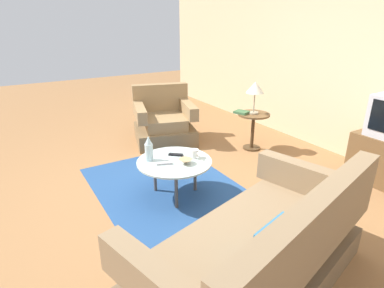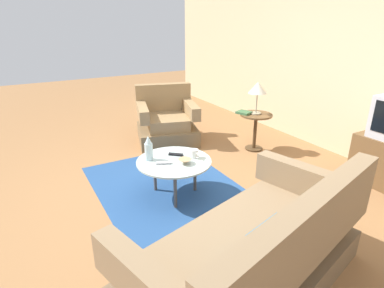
{
  "view_description": "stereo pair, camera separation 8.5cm",
  "coord_description": "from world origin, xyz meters",
  "px_view_note": "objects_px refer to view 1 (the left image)",
  "views": [
    {
      "loc": [
        2.78,
        -1.53,
        1.85
      ],
      "look_at": [
        -0.03,
        0.16,
        0.55
      ],
      "focal_mm": 29.74,
      "sensor_mm": 36.0,
      "label": 1
    },
    {
      "loc": [
        2.82,
        -1.46,
        1.85
      ],
      "look_at": [
        -0.03,
        0.16,
        0.55
      ],
      "focal_mm": 29.74,
      "sensor_mm": 36.0,
      "label": 2
    }
  ],
  "objects_px": {
    "coffee_table": "(174,164)",
    "vase": "(149,149)",
    "couch": "(258,254)",
    "side_table": "(253,124)",
    "mug": "(195,154)",
    "armchair": "(164,123)",
    "book": "(242,112)",
    "bowl": "(186,161)",
    "tv_remote_silver": "(164,163)",
    "table_lamp": "(255,88)",
    "tv_remote_dark": "(176,155)"
  },
  "relations": [
    {
      "from": "table_lamp",
      "to": "book",
      "type": "distance_m",
      "value": 0.39
    },
    {
      "from": "coffee_table",
      "to": "mug",
      "type": "relative_size",
      "value": 5.81
    },
    {
      "from": "tv_remote_dark",
      "to": "mug",
      "type": "bearing_deg",
      "value": -5.46
    },
    {
      "from": "side_table",
      "to": "mug",
      "type": "xyz_separation_m",
      "value": [
        0.65,
        -1.42,
        0.08
      ]
    },
    {
      "from": "armchair",
      "to": "couch",
      "type": "height_order",
      "value": "couch"
    },
    {
      "from": "table_lamp",
      "to": "mug",
      "type": "distance_m",
      "value": 1.63
    },
    {
      "from": "armchair",
      "to": "book",
      "type": "distance_m",
      "value": 1.25
    },
    {
      "from": "tv_remote_silver",
      "to": "bowl",
      "type": "bearing_deg",
      "value": 174.49
    },
    {
      "from": "couch",
      "to": "side_table",
      "type": "distance_m",
      "value": 2.71
    },
    {
      "from": "tv_remote_silver",
      "to": "couch",
      "type": "bearing_deg",
      "value": 113.27
    },
    {
      "from": "side_table",
      "to": "book",
      "type": "distance_m",
      "value": 0.25
    },
    {
      "from": "bowl",
      "to": "tv_remote_dark",
      "type": "xyz_separation_m",
      "value": [
        -0.24,
        0.01,
        -0.02
      ]
    },
    {
      "from": "armchair",
      "to": "mug",
      "type": "xyz_separation_m",
      "value": [
        1.66,
        -0.45,
        0.17
      ]
    },
    {
      "from": "vase",
      "to": "tv_remote_silver",
      "type": "xyz_separation_m",
      "value": [
        0.17,
        0.09,
        -0.12
      ]
    },
    {
      "from": "coffee_table",
      "to": "bowl",
      "type": "relative_size",
      "value": 5.57
    },
    {
      "from": "table_lamp",
      "to": "coffee_table",
      "type": "bearing_deg",
      "value": -69.35
    },
    {
      "from": "vase",
      "to": "tv_remote_dark",
      "type": "bearing_deg",
      "value": 82.75
    },
    {
      "from": "coffee_table",
      "to": "tv_remote_silver",
      "type": "height_order",
      "value": "tv_remote_silver"
    },
    {
      "from": "vase",
      "to": "book",
      "type": "bearing_deg",
      "value": 108.07
    },
    {
      "from": "coffee_table",
      "to": "vase",
      "type": "distance_m",
      "value": 0.32
    },
    {
      "from": "armchair",
      "to": "book",
      "type": "height_order",
      "value": "armchair"
    },
    {
      "from": "armchair",
      "to": "mug",
      "type": "relative_size",
      "value": 7.86
    },
    {
      "from": "vase",
      "to": "book",
      "type": "distance_m",
      "value": 1.82
    },
    {
      "from": "side_table",
      "to": "bowl",
      "type": "xyz_separation_m",
      "value": [
        0.73,
        -1.58,
        0.05
      ]
    },
    {
      "from": "mug",
      "to": "book",
      "type": "xyz_separation_m",
      "value": [
        -0.76,
        1.27,
        0.1
      ]
    },
    {
      "from": "couch",
      "to": "bowl",
      "type": "xyz_separation_m",
      "value": [
        -1.33,
        0.18,
        0.16
      ]
    },
    {
      "from": "couch",
      "to": "book",
      "type": "xyz_separation_m",
      "value": [
        -2.18,
        1.61,
        0.27
      ]
    },
    {
      "from": "vase",
      "to": "coffee_table",
      "type": "bearing_deg",
      "value": 55.36
    },
    {
      "from": "side_table",
      "to": "tv_remote_dark",
      "type": "bearing_deg",
      "value": -72.52
    },
    {
      "from": "couch",
      "to": "tv_remote_silver",
      "type": "bearing_deg",
      "value": 76.16
    },
    {
      "from": "couch",
      "to": "coffee_table",
      "type": "relative_size",
      "value": 2.48
    },
    {
      "from": "armchair",
      "to": "vase",
      "type": "xyz_separation_m",
      "value": [
        1.47,
        -0.9,
        0.26
      ]
    },
    {
      "from": "bowl",
      "to": "book",
      "type": "height_order",
      "value": "book"
    },
    {
      "from": "book",
      "to": "tv_remote_silver",
      "type": "bearing_deg",
      "value": -85.72
    },
    {
      "from": "coffee_table",
      "to": "tv_remote_silver",
      "type": "bearing_deg",
      "value": -81.56
    },
    {
      "from": "couch",
      "to": "tv_remote_dark",
      "type": "distance_m",
      "value": 1.59
    },
    {
      "from": "coffee_table",
      "to": "tv_remote_dark",
      "type": "bearing_deg",
      "value": 145.14
    },
    {
      "from": "coffee_table",
      "to": "mug",
      "type": "height_order",
      "value": "mug"
    },
    {
      "from": "side_table",
      "to": "vase",
      "type": "distance_m",
      "value": 1.93
    },
    {
      "from": "armchair",
      "to": "table_lamp",
      "type": "height_order",
      "value": "table_lamp"
    },
    {
      "from": "side_table",
      "to": "vase",
      "type": "relative_size",
      "value": 2.01
    },
    {
      "from": "coffee_table",
      "to": "bowl",
      "type": "xyz_separation_m",
      "value": [
        0.13,
        0.07,
        0.06
      ]
    },
    {
      "from": "coffee_table",
      "to": "bowl",
      "type": "bearing_deg",
      "value": 28.24
    },
    {
      "from": "couch",
      "to": "tv_remote_silver",
      "type": "distance_m",
      "value": 1.45
    },
    {
      "from": "bowl",
      "to": "book",
      "type": "relative_size",
      "value": 0.61
    },
    {
      "from": "coffee_table",
      "to": "tv_remote_dark",
      "type": "height_order",
      "value": "tv_remote_dark"
    },
    {
      "from": "coffee_table",
      "to": "tv_remote_silver",
      "type": "relative_size",
      "value": 4.8
    },
    {
      "from": "armchair",
      "to": "bowl",
      "type": "height_order",
      "value": "armchair"
    },
    {
      "from": "couch",
      "to": "book",
      "type": "distance_m",
      "value": 2.72
    },
    {
      "from": "bowl",
      "to": "side_table",
      "type": "bearing_deg",
      "value": 114.93
    }
  ]
}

